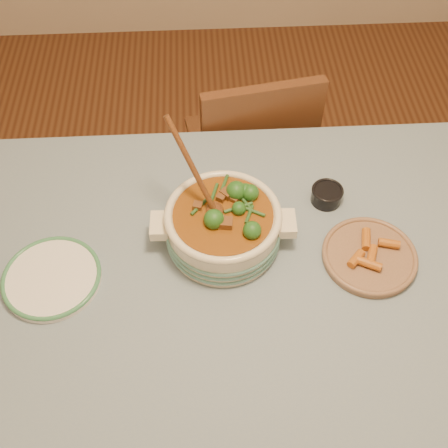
# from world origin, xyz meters

# --- Properties ---
(floor) EXTENTS (4.50, 4.50, 0.00)m
(floor) POSITION_xyz_m (0.00, 0.00, 0.00)
(floor) COLOR #4B2615
(floor) RESTS_ON ground
(dining_table) EXTENTS (1.68, 1.08, 0.76)m
(dining_table) POSITION_xyz_m (0.00, 0.00, 0.66)
(dining_table) COLOR brown
(dining_table) RESTS_ON floor
(stew_casserole) EXTENTS (0.38, 0.30, 0.36)m
(stew_casserole) POSITION_xyz_m (-0.15, 0.11, 0.83)
(stew_casserole) COLOR #F0E6C9
(stew_casserole) RESTS_ON dining_table
(white_plate) EXTENTS (0.29, 0.29, 0.02)m
(white_plate) POSITION_xyz_m (-0.59, 0.01, 0.77)
(white_plate) COLOR white
(white_plate) RESTS_ON dining_table
(condiment_bowl) EXTENTS (0.09, 0.09, 0.05)m
(condiment_bowl) POSITION_xyz_m (0.15, 0.24, 0.78)
(condiment_bowl) COLOR black
(condiment_bowl) RESTS_ON dining_table
(fried_plate) EXTENTS (0.32, 0.32, 0.04)m
(fried_plate) POSITION_xyz_m (0.23, 0.03, 0.77)
(fried_plate) COLOR #967053
(fried_plate) RESTS_ON dining_table
(chair_far) EXTENTS (0.47, 0.47, 0.87)m
(chair_far) POSITION_xyz_m (-0.01, 0.71, 0.49)
(chair_far) COLOR brown
(chair_far) RESTS_ON floor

